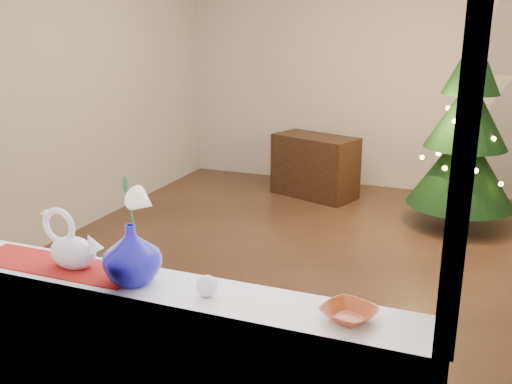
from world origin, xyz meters
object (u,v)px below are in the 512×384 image
Objects in this scene: swan at (72,241)px; side_table at (315,166)px; blue_vase at (132,250)px; amber_dish at (349,314)px; xmas_tree at (466,132)px; paperweight at (207,286)px.

swan is 0.30× the size of side_table.
blue_vase is 1.78× the size of amber_dish.
blue_vase is (0.29, -0.03, 0.02)m from swan.
blue_vase reaches higher than swan.
xmas_tree is at bearing 3.91° from side_table.
swan is 4.28m from side_table.
swan is 1.03× the size of blue_vase.
swan is at bearing 179.62° from amber_dish.
swan reaches higher than side_table.
side_table is (-1.52, 0.42, -0.55)m from xmas_tree.
xmas_tree is at bearing 74.95° from blue_vase.
amber_dish is (1.08, -0.01, -0.09)m from swan.
swan is at bearing 174.83° from blue_vase.
blue_vase reaches higher than side_table.
xmas_tree reaches higher than amber_dish.
paperweight is 0.04× the size of xmas_tree.
side_table is (-0.79, 4.24, -0.62)m from paperweight.
paperweight is at bearing 13.54° from swan.
amber_dish is at bearing 2.28° from paperweight.
blue_vase is at bearing -63.86° from side_table.
side_table is at bearing 108.94° from swan.
amber_dish is at bearing -53.51° from side_table.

